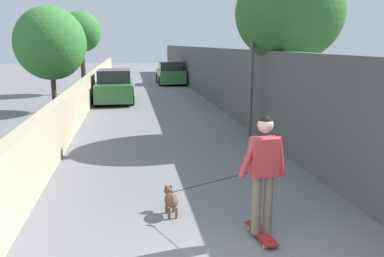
# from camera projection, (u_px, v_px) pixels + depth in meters

# --- Properties ---
(ground_plane) EXTENTS (80.00, 80.00, 0.00)m
(ground_plane) POSITION_uv_depth(u_px,v_px,m) (154.00, 106.00, 17.74)
(ground_plane) COLOR slate
(wall_left) EXTENTS (48.00, 0.30, 1.31)m
(wall_left) POSITION_uv_depth(u_px,v_px,m) (82.00, 99.00, 15.22)
(wall_left) COLOR tan
(wall_left) RESTS_ON ground
(fence_right) EXTENTS (48.00, 0.30, 2.56)m
(fence_right) POSITION_uv_depth(u_px,v_px,m) (227.00, 80.00, 15.98)
(fence_right) COLOR #4C4C4C
(fence_right) RESTS_ON ground
(tree_right_near) EXTENTS (3.11, 3.11, 5.04)m
(tree_right_near) POSITION_uv_depth(u_px,v_px,m) (289.00, 13.00, 11.24)
(tree_right_near) COLOR #473523
(tree_right_near) RESTS_ON ground
(tree_left_mid) EXTENTS (2.14, 2.14, 4.48)m
(tree_left_mid) POSITION_uv_depth(u_px,v_px,m) (81.00, 32.00, 21.30)
(tree_left_mid) COLOR #473523
(tree_left_mid) RESTS_ON ground
(tree_left_distant) EXTENTS (2.81, 2.81, 4.21)m
(tree_left_distant) POSITION_uv_depth(u_px,v_px,m) (50.00, 44.00, 15.55)
(tree_left_distant) COLOR #473523
(tree_left_distant) RESTS_ON ground
(lamp_post) EXTENTS (0.36, 0.36, 4.81)m
(lamp_post) POSITION_uv_depth(u_px,v_px,m) (253.00, 26.00, 10.76)
(lamp_post) COLOR #4C4C51
(lamp_post) RESTS_ON ground
(skateboard) EXTENTS (0.81, 0.26, 0.08)m
(skateboard) POSITION_uv_depth(u_px,v_px,m) (261.00, 233.00, 5.69)
(skateboard) COLOR maroon
(skateboard) RESTS_ON ground
(person_skateboarder) EXTENTS (0.25, 0.71, 1.73)m
(person_skateboarder) POSITION_uv_depth(u_px,v_px,m) (264.00, 165.00, 5.47)
(person_skateboarder) COLOR #726651
(person_skateboarder) RESTS_ON skateboard
(dog) EXTENTS (1.28, 1.34, 1.06)m
(dog) POSITION_uv_depth(u_px,v_px,m) (171.00, 199.00, 6.41)
(dog) COLOR brown
(dog) RESTS_ON ground
(car_near) EXTENTS (3.95, 1.80, 1.54)m
(car_near) POSITION_uv_depth(u_px,v_px,m) (115.00, 87.00, 18.78)
(car_near) COLOR #336B38
(car_near) RESTS_ON ground
(car_far) EXTENTS (3.96, 1.80, 1.54)m
(car_far) POSITION_uv_depth(u_px,v_px,m) (170.00, 73.00, 27.10)
(car_far) COLOR #336B38
(car_far) RESTS_ON ground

